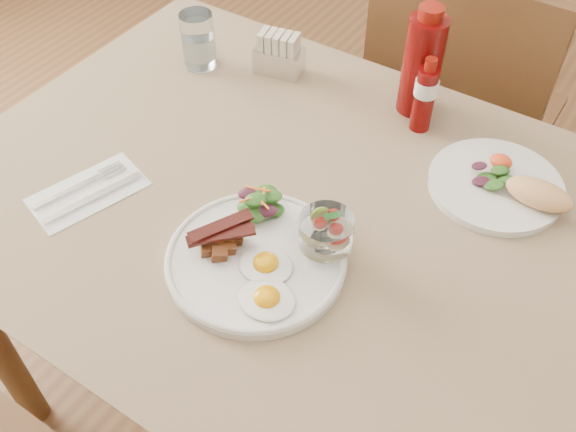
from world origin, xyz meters
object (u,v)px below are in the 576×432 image
object	(u,v)px
hot_sauce_bottle	(425,96)
water_glass	(199,43)
fruit_cup	(326,231)
second_plate	(506,186)
chair_far	(456,114)
table	(322,250)
sugar_caddy	(279,56)
main_plate	(256,260)
ketchup_bottle	(422,64)

from	to	relation	value
hot_sauce_bottle	water_glass	bearing A→B (deg)	-172.74
fruit_cup	second_plate	bearing A→B (deg)	57.72
chair_far	hot_sauce_bottle	bearing A→B (deg)	-84.90
fruit_cup	table	bearing A→B (deg)	120.75
hot_sauce_bottle	sugar_caddy	xyz separation A→B (m)	(-0.32, 0.01, -0.03)
hot_sauce_bottle	water_glass	xyz separation A→B (m)	(-0.48, -0.06, -0.02)
chair_far	hot_sauce_bottle	distance (m)	0.48
second_plate	hot_sauce_bottle	bearing A→B (deg)	157.72
chair_far	second_plate	bearing A→B (deg)	-62.82
chair_far	main_plate	size ratio (longest dim) A/B	3.32
main_plate	fruit_cup	bearing A→B (deg)	38.78
table	chair_far	distance (m)	0.68
main_plate	fruit_cup	xyz separation A→B (m)	(0.08, 0.07, 0.06)
chair_far	water_glass	distance (m)	0.68
main_plate	fruit_cup	size ratio (longest dim) A/B	3.28
hot_sauce_bottle	sugar_caddy	size ratio (longest dim) A/B	1.41
ketchup_bottle	second_plate	bearing A→B (deg)	-29.46
table	fruit_cup	distance (m)	0.18
main_plate	sugar_caddy	bearing A→B (deg)	119.48
main_plate	second_plate	xyz separation A→B (m)	(0.27, 0.36, 0.01)
fruit_cup	second_plate	world-z (taller)	fruit_cup
table	water_glass	size ratio (longest dim) A/B	11.47
fruit_cup	ketchup_bottle	distance (m)	0.43
chair_far	main_plate	distance (m)	0.84
fruit_cup	chair_far	bearing A→B (deg)	93.54
second_plate	water_glass	world-z (taller)	water_glass
sugar_caddy	second_plate	bearing A→B (deg)	-21.47
second_plate	sugar_caddy	bearing A→B (deg)	170.53
hot_sauce_bottle	water_glass	size ratio (longest dim) A/B	1.30
water_glass	ketchup_bottle	bearing A→B (deg)	13.89
table	ketchup_bottle	xyz separation A→B (m)	(0.00, 0.35, 0.19)
hot_sauce_bottle	chair_far	bearing A→B (deg)	95.10
table	second_plate	bearing A→B (deg)	43.01
second_plate	hot_sauce_bottle	xyz separation A→B (m)	(-0.20, 0.08, 0.06)
ketchup_bottle	hot_sauce_bottle	xyz separation A→B (m)	(0.03, -0.05, -0.03)
fruit_cup	water_glass	size ratio (longest dim) A/B	0.74
chair_far	hot_sauce_bottle	size ratio (longest dim) A/B	6.16
chair_far	fruit_cup	world-z (taller)	chair_far
second_plate	water_glass	bearing A→B (deg)	178.29
hot_sauce_bottle	second_plate	bearing A→B (deg)	-22.28
table	second_plate	world-z (taller)	second_plate
table	chair_far	bearing A→B (deg)	90.00
chair_far	table	bearing A→B (deg)	-90.00
second_plate	table	bearing A→B (deg)	-136.99
sugar_caddy	ketchup_bottle	bearing A→B (deg)	-3.48
table	fruit_cup	world-z (taller)	fruit_cup
table	main_plate	world-z (taller)	main_plate
chair_far	fruit_cup	distance (m)	0.80
chair_far	ketchup_bottle	distance (m)	0.46
second_plate	hot_sauce_bottle	distance (m)	0.22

